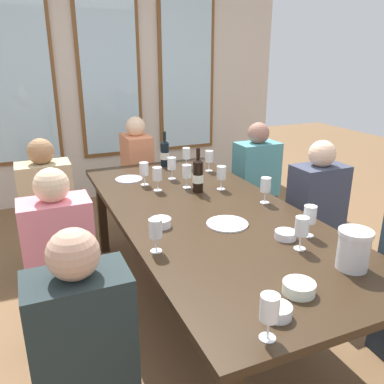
{
  "coord_description": "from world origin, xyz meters",
  "views": [
    {
      "loc": [
        -1.01,
        -2.11,
        1.68
      ],
      "look_at": [
        0.0,
        0.23,
        0.79
      ],
      "focal_mm": 37.42,
      "sensor_mm": 36.0,
      "label": 1
    }
  ],
  "objects_px": {
    "tasting_bowl_2": "(299,288)",
    "wine_glass_3": "(157,175)",
    "wine_glass_7": "(266,185)",
    "seated_person_6": "(138,175)",
    "wine_glass_4": "(155,229)",
    "wine_bottle_1": "(165,153)",
    "wine_bottle_0": "(198,175)",
    "wine_glass_5": "(187,172)",
    "seated_person_0": "(49,215)",
    "tasting_bowl_0": "(277,311)",
    "wine_glass_2": "(172,165)",
    "seated_person_5": "(315,218)",
    "wine_glass_11": "(144,170)",
    "dining_table": "(207,220)",
    "seated_person_4": "(61,266)",
    "wine_glass_8": "(186,154)",
    "wine_glass_6": "(209,157)",
    "tasting_bowl_1": "(161,223)",
    "white_plate_0": "(129,179)",
    "wine_glass_0": "(310,215)",
    "white_plate_1": "(227,224)",
    "metal_pitcher": "(354,249)",
    "tasting_bowl_3": "(285,235)",
    "wine_glass_10": "(221,173)",
    "wine_glass_1": "(302,228)",
    "seated_person_2": "(85,366)",
    "wine_glass_9": "(270,309)",
    "seated_person_1": "(256,186)"
  },
  "relations": [
    {
      "from": "wine_bottle_0",
      "to": "wine_glass_5",
      "type": "xyz_separation_m",
      "value": [
        -0.04,
        0.11,
        -0.0
      ]
    },
    {
      "from": "wine_glass_8",
      "to": "seated_person_6",
      "type": "distance_m",
      "value": 0.75
    },
    {
      "from": "tasting_bowl_3",
      "to": "seated_person_5",
      "type": "bearing_deg",
      "value": 38.92
    },
    {
      "from": "wine_bottle_1",
      "to": "wine_glass_8",
      "type": "height_order",
      "value": "wine_bottle_1"
    },
    {
      "from": "wine_glass_6",
      "to": "seated_person_4",
      "type": "distance_m",
      "value": 1.55
    },
    {
      "from": "wine_bottle_1",
      "to": "wine_glass_3",
      "type": "relative_size",
      "value": 1.75
    },
    {
      "from": "white_plate_1",
      "to": "seated_person_2",
      "type": "bearing_deg",
      "value": -148.67
    },
    {
      "from": "tasting_bowl_1",
      "to": "wine_glass_2",
      "type": "relative_size",
      "value": 0.69
    },
    {
      "from": "wine_glass_2",
      "to": "seated_person_5",
      "type": "relative_size",
      "value": 0.16
    },
    {
      "from": "seated_person_5",
      "to": "white_plate_0",
      "type": "bearing_deg",
      "value": 145.81
    },
    {
      "from": "wine_bottle_0",
      "to": "seated_person_4",
      "type": "distance_m",
      "value": 1.1
    },
    {
      "from": "wine_bottle_0",
      "to": "wine_glass_7",
      "type": "distance_m",
      "value": 0.49
    },
    {
      "from": "dining_table",
      "to": "wine_glass_3",
      "type": "bearing_deg",
      "value": 107.78
    },
    {
      "from": "white_plate_1",
      "to": "metal_pitcher",
      "type": "height_order",
      "value": "metal_pitcher"
    },
    {
      "from": "dining_table",
      "to": "tasting_bowl_1",
      "type": "distance_m",
      "value": 0.38
    },
    {
      "from": "wine_glass_2",
      "to": "wine_glass_11",
      "type": "height_order",
      "value": "same"
    },
    {
      "from": "wine_glass_6",
      "to": "white_plate_0",
      "type": "bearing_deg",
      "value": 177.91
    },
    {
      "from": "dining_table",
      "to": "wine_glass_2",
      "type": "xyz_separation_m",
      "value": [
        0.04,
        0.72,
        0.18
      ]
    },
    {
      "from": "seated_person_4",
      "to": "tasting_bowl_2",
      "type": "bearing_deg",
      "value": -49.78
    },
    {
      "from": "seated_person_0",
      "to": "tasting_bowl_0",
      "type": "bearing_deg",
      "value": -70.57
    },
    {
      "from": "tasting_bowl_2",
      "to": "wine_glass_4",
      "type": "distance_m",
      "value": 0.73
    },
    {
      "from": "white_plate_1",
      "to": "wine_glass_10",
      "type": "height_order",
      "value": "wine_glass_10"
    },
    {
      "from": "wine_glass_1",
      "to": "tasting_bowl_1",
      "type": "bearing_deg",
      "value": 135.86
    },
    {
      "from": "tasting_bowl_0",
      "to": "wine_glass_3",
      "type": "bearing_deg",
      "value": 87.95
    },
    {
      "from": "wine_glass_7",
      "to": "wine_glass_11",
      "type": "distance_m",
      "value": 0.92
    },
    {
      "from": "wine_glass_1",
      "to": "wine_glass_7",
      "type": "height_order",
      "value": "same"
    },
    {
      "from": "wine_bottle_1",
      "to": "wine_glass_0",
      "type": "height_order",
      "value": "wine_bottle_1"
    },
    {
      "from": "dining_table",
      "to": "seated_person_4",
      "type": "relative_size",
      "value": 2.26
    },
    {
      "from": "wine_glass_9",
      "to": "seated_person_0",
      "type": "height_order",
      "value": "seated_person_0"
    },
    {
      "from": "wine_glass_3",
      "to": "wine_glass_6",
      "type": "distance_m",
      "value": 0.64
    },
    {
      "from": "dining_table",
      "to": "wine_glass_5",
      "type": "xyz_separation_m",
      "value": [
        0.06,
        0.47,
        0.18
      ]
    },
    {
      "from": "wine_glass_8",
      "to": "seated_person_2",
      "type": "bearing_deg",
      "value": -123.3
    },
    {
      "from": "tasting_bowl_2",
      "to": "white_plate_1",
      "type": "bearing_deg",
      "value": 85.39
    },
    {
      "from": "wine_glass_1",
      "to": "seated_person_2",
      "type": "relative_size",
      "value": 0.16
    },
    {
      "from": "wine_glass_0",
      "to": "wine_glass_6",
      "type": "distance_m",
      "value": 1.36
    },
    {
      "from": "wine_glass_4",
      "to": "wine_glass_5",
      "type": "relative_size",
      "value": 1.0
    },
    {
      "from": "wine_glass_2",
      "to": "seated_person_5",
      "type": "height_order",
      "value": "seated_person_5"
    },
    {
      "from": "wine_glass_3",
      "to": "wine_glass_7",
      "type": "bearing_deg",
      "value": -42.14
    },
    {
      "from": "wine_glass_4",
      "to": "seated_person_4",
      "type": "relative_size",
      "value": 0.16
    },
    {
      "from": "metal_pitcher",
      "to": "tasting_bowl_2",
      "type": "bearing_deg",
      "value": -168.66
    },
    {
      "from": "wine_glass_7",
      "to": "seated_person_6",
      "type": "bearing_deg",
      "value": 104.29
    },
    {
      "from": "dining_table",
      "to": "seated_person_1",
      "type": "relative_size",
      "value": 2.26
    },
    {
      "from": "tasting_bowl_3",
      "to": "wine_glass_8",
      "type": "xyz_separation_m",
      "value": [
        0.05,
        1.51,
        0.1
      ]
    },
    {
      "from": "wine_bottle_1",
      "to": "wine_glass_6",
      "type": "relative_size",
      "value": 1.75
    },
    {
      "from": "tasting_bowl_2",
      "to": "wine_glass_3",
      "type": "height_order",
      "value": "wine_glass_3"
    },
    {
      "from": "wine_bottle_1",
      "to": "wine_bottle_0",
      "type": "bearing_deg",
      "value": -91.33
    },
    {
      "from": "dining_table",
      "to": "wine_bottle_1",
      "type": "height_order",
      "value": "wine_bottle_1"
    },
    {
      "from": "wine_bottle_1",
      "to": "seated_person_1",
      "type": "distance_m",
      "value": 0.89
    },
    {
      "from": "wine_glass_4",
      "to": "seated_person_4",
      "type": "distance_m",
      "value": 0.7
    },
    {
      "from": "wine_glass_6",
      "to": "wine_glass_5",
      "type": "bearing_deg",
      "value": -135.59
    }
  ]
}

